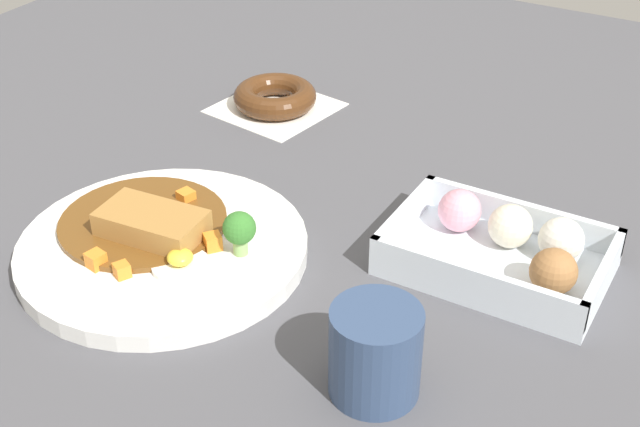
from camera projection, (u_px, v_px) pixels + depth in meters
ground_plane at (329, 244)px, 0.88m from camera, size 1.60×1.60×0.00m
curry_plate at (162, 244)px, 0.86m from camera, size 0.29×0.29×0.06m
donut_box at (506, 250)px, 0.83m from camera, size 0.21×0.14×0.06m
chocolate_ring_donut at (275, 97)px, 1.13m from camera, size 0.16×0.16×0.03m
coffee_mug at (375, 352)px, 0.68m from camera, size 0.07×0.07×0.08m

